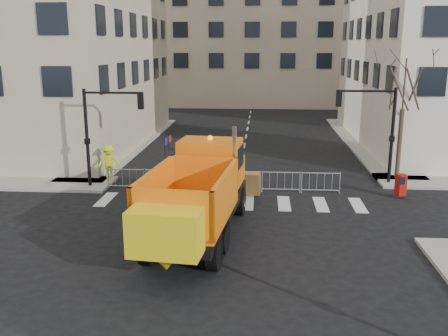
# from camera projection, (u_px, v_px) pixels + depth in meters

# --- Properties ---
(ground) EXTENTS (120.00, 120.00, 0.00)m
(ground) POSITION_uv_depth(u_px,v_px,m) (225.00, 245.00, 19.51)
(ground) COLOR black
(ground) RESTS_ON ground
(sidewalk_back) EXTENTS (64.00, 5.00, 0.15)m
(sidewalk_back) POSITION_uv_depth(u_px,v_px,m) (237.00, 185.00, 27.72)
(sidewalk_back) COLOR gray
(sidewalk_back) RESTS_ON ground
(building_far) EXTENTS (30.00, 18.00, 24.00)m
(building_far) POSITION_uv_depth(u_px,v_px,m) (254.00, 11.00, 66.96)
(building_far) COLOR tan
(building_far) RESTS_ON ground
(traffic_light_left) EXTENTS (0.18, 0.18, 5.40)m
(traffic_light_left) POSITION_uv_depth(u_px,v_px,m) (87.00, 139.00, 26.71)
(traffic_light_left) COLOR black
(traffic_light_left) RESTS_ON ground
(traffic_light_right) EXTENTS (0.18, 0.18, 5.40)m
(traffic_light_right) POSITION_uv_depth(u_px,v_px,m) (392.00, 137.00, 27.42)
(traffic_light_right) COLOR black
(traffic_light_right) RESTS_ON ground
(crowd_barriers) EXTENTS (12.60, 0.60, 1.10)m
(crowd_barriers) POSITION_uv_depth(u_px,v_px,m) (222.00, 180.00, 26.79)
(crowd_barriers) COLOR #9EA0A5
(crowd_barriers) RESTS_ON ground
(street_tree) EXTENTS (3.00, 3.00, 7.50)m
(street_tree) POSITION_uv_depth(u_px,v_px,m) (402.00, 116.00, 28.09)
(street_tree) COLOR #382B21
(street_tree) RESTS_ON ground
(plow_truck) EXTENTS (4.29, 11.47, 4.36)m
(plow_truck) POSITION_uv_depth(u_px,v_px,m) (198.00, 193.00, 19.75)
(plow_truck) COLOR black
(plow_truck) RESTS_ON ground
(cop_a) EXTENTS (0.70, 0.55, 1.70)m
(cop_a) POSITION_uv_depth(u_px,v_px,m) (216.00, 178.00, 26.16)
(cop_a) COLOR black
(cop_a) RESTS_ON ground
(cop_b) EXTENTS (1.05, 0.98, 1.71)m
(cop_b) POSITION_uv_depth(u_px,v_px,m) (211.00, 178.00, 26.02)
(cop_b) COLOR black
(cop_b) RESTS_ON ground
(cop_c) EXTENTS (0.98, 1.14, 1.84)m
(cop_c) POSITION_uv_depth(u_px,v_px,m) (240.00, 183.00, 24.96)
(cop_c) COLOR black
(cop_c) RESTS_ON ground
(worker) EXTENTS (1.49, 1.13, 2.05)m
(worker) POSITION_uv_depth(u_px,v_px,m) (109.00, 163.00, 28.09)
(worker) COLOR #C7CC18
(worker) RESTS_ON sidewalk_back
(newspaper_box) EXTENTS (0.58, 0.55, 1.10)m
(newspaper_box) POSITION_uv_depth(u_px,v_px,m) (401.00, 185.00, 25.37)
(newspaper_box) COLOR #9A110B
(newspaper_box) RESTS_ON sidewalk_back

